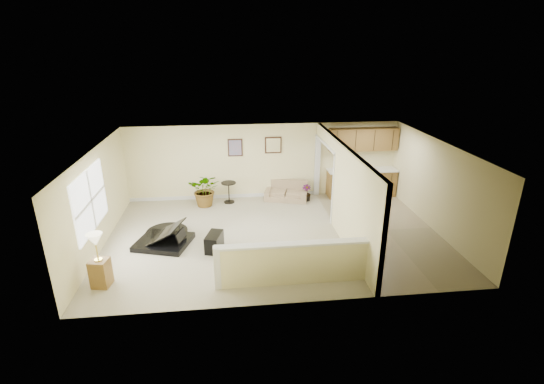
{
  "coord_description": "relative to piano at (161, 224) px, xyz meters",
  "views": [
    {
      "loc": [
        -1.16,
        -9.59,
        4.95
      ],
      "look_at": [
        -0.03,
        0.4,
        1.13
      ],
      "focal_mm": 26.0,
      "sensor_mm": 36.0,
      "label": 1
    }
  ],
  "objects": [
    {
      "name": "kitchen_cabinets",
      "position": [
        6.17,
        2.77,
        0.35
      ],
      "size": [
        2.36,
        0.65,
        2.33
      ],
      "color": "brown",
      "rests_on": "floor"
    },
    {
      "name": "ceiling",
      "position": [
        2.98,
        0.04,
        1.98
      ],
      "size": [
        9.0,
        6.0,
        0.04
      ],
      "primitive_type": "cube",
      "color": "white",
      "rests_on": "back_wall"
    },
    {
      "name": "back_wall",
      "position": [
        2.98,
        3.04,
        0.73
      ],
      "size": [
        9.0,
        0.04,
        2.5
      ],
      "primitive_type": "cube",
      "color": "beige",
      "rests_on": "floor"
    },
    {
      "name": "wall_art_left",
      "position": [
        2.03,
        3.01,
        1.23
      ],
      "size": [
        0.48,
        0.04,
        0.58
      ],
      "color": "#341E13",
      "rests_on": "back_wall"
    },
    {
      "name": "kitchen_vinyl",
      "position": [
        6.13,
        0.04,
        -0.52
      ],
      "size": [
        2.7,
        6.0,
        0.01
      ],
      "primitive_type": "cube",
      "color": "gray",
      "rests_on": "floor"
    },
    {
      "name": "floor",
      "position": [
        2.98,
        0.04,
        -0.52
      ],
      "size": [
        9.0,
        9.0,
        0.0
      ],
      "primitive_type": "plane",
      "color": "tan",
      "rests_on": "ground"
    },
    {
      "name": "left_wall",
      "position": [
        -1.52,
        0.04,
        0.73
      ],
      "size": [
        0.04,
        6.0,
        2.5
      ],
      "primitive_type": "cube",
      "color": "beige",
      "rests_on": "floor"
    },
    {
      "name": "piano_bench",
      "position": [
        1.36,
        -0.55,
        -0.3
      ],
      "size": [
        0.49,
        0.72,
        0.44
      ],
      "primitive_type": "cube",
      "rotation": [
        0.0,
        0.0,
        -0.27
      ],
      "color": "black",
      "rests_on": "floor"
    },
    {
      "name": "loveseat",
      "position": [
        3.69,
        2.73,
        -0.22
      ],
      "size": [
        1.59,
        1.14,
        0.8
      ],
      "rotation": [
        0.0,
        0.0,
        -0.27
      ],
      "color": "#988561",
      "rests_on": "floor"
    },
    {
      "name": "accent_table",
      "position": [
        1.77,
        2.6,
        -0.07
      ],
      "size": [
        0.48,
        0.48,
        0.7
      ],
      "color": "black",
      "rests_on": "floor"
    },
    {
      "name": "lamp_stand",
      "position": [
        -1.03,
        -1.88,
        0.01
      ],
      "size": [
        0.42,
        0.42,
        1.25
      ],
      "color": "brown",
      "rests_on": "floor"
    },
    {
      "name": "small_plant",
      "position": [
        4.33,
        2.5,
        -0.29
      ],
      "size": [
        0.33,
        0.33,
        0.54
      ],
      "color": "black",
      "rests_on": "floor"
    },
    {
      "name": "wall_mirror",
      "position": [
        3.28,
        3.01,
        1.28
      ],
      "size": [
        0.55,
        0.04,
        0.55
      ],
      "color": "#341E13",
      "rests_on": "back_wall"
    },
    {
      "name": "right_wall",
      "position": [
        7.48,
        0.04,
        0.73
      ],
      "size": [
        0.04,
        6.0,
        2.5
      ],
      "primitive_type": "cube",
      "color": "beige",
      "rests_on": "floor"
    },
    {
      "name": "front_wall",
      "position": [
        2.98,
        -2.96,
        0.73
      ],
      "size": [
        9.0,
        0.04,
        2.5
      ],
      "primitive_type": "cube",
      "color": "beige",
      "rests_on": "floor"
    },
    {
      "name": "pony_half_wall",
      "position": [
        3.06,
        -2.26,
        -0.0
      ],
      "size": [
        3.42,
        0.22,
        1.0
      ],
      "color": "beige",
      "rests_on": "floor"
    },
    {
      "name": "left_window",
      "position": [
        -1.5,
        -0.46,
        0.93
      ],
      "size": [
        0.05,
        2.15,
        1.45
      ],
      "primitive_type": "cube",
      "color": "white",
      "rests_on": "left_wall"
    },
    {
      "name": "piano",
      "position": [
        0.0,
        0.0,
        0.0
      ],
      "size": [
        1.8,
        1.79,
        1.25
      ],
      "rotation": [
        0.0,
        0.0,
        -0.29
      ],
      "color": "black",
      "rests_on": "floor"
    },
    {
      "name": "interior_partition",
      "position": [
        4.78,
        0.29,
        0.7
      ],
      "size": [
        0.18,
        5.99,
        2.5
      ],
      "color": "beige",
      "rests_on": "floor"
    },
    {
      "name": "palm_plant",
      "position": [
        1.03,
        2.42,
        0.02
      ],
      "size": [
        1.12,
        1.01,
        1.11
      ],
      "color": "black",
      "rests_on": "floor"
    }
  ]
}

